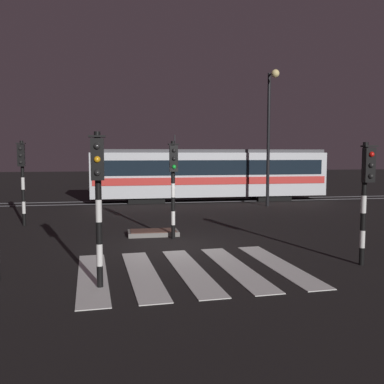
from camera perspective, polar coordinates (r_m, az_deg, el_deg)
ground_plane at (r=14.21m, az=-2.44°, el=-7.08°), size 120.00×120.00×0.00m
rail_near at (r=26.09m, az=-6.05°, el=-1.47°), size 80.00×0.12×0.03m
rail_far at (r=27.51m, az=-6.27°, el=-1.13°), size 80.00×0.12×0.03m
crosswalk_zebra at (r=11.21m, az=-0.24°, el=-10.36°), size 5.84×4.83×0.02m
traffic_island at (r=15.99m, az=-5.16°, el=-5.40°), size 1.84×1.01×0.18m
traffic_light_kerb_mid_left at (r=9.59m, az=-12.34°, el=0.77°), size 0.36×0.42×3.48m
traffic_light_corner_near_right at (r=12.24m, az=22.08°, el=0.89°), size 0.36×0.42×3.30m
traffic_light_corner_far_left at (r=19.03m, az=-21.59°, el=2.73°), size 0.36×0.42×3.53m
traffic_light_median_centre at (r=14.95m, az=-2.49°, el=2.28°), size 0.36×0.42×3.43m
street_lamp_trackside_right at (r=24.66m, az=10.31°, el=9.06°), size 0.44×1.21×7.50m
tram at (r=27.24m, az=2.31°, el=2.48°), size 14.85×2.58×4.15m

